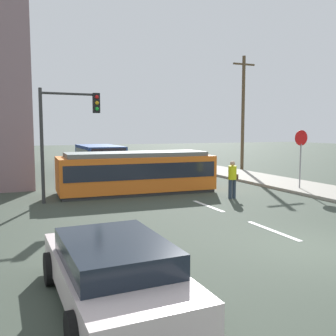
# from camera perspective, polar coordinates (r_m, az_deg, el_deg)

# --- Properties ---
(ground_plane) EXTENTS (120.00, 120.00, 0.00)m
(ground_plane) POSITION_cam_1_polar(r_m,az_deg,el_deg) (18.68, 0.12, -3.53)
(ground_plane) COLOR #3A4439
(sidewalk_curb_right) EXTENTS (3.20, 36.00, 0.14)m
(sidewalk_curb_right) POSITION_cam_1_polar(r_m,az_deg,el_deg) (19.32, 24.06, -3.52)
(sidewalk_curb_right) COLOR #9B978A
(sidewalk_curb_right) RESTS_ON ground
(lane_stripe_1) EXTENTS (0.16, 2.40, 0.01)m
(lane_stripe_1) POSITION_cam_1_polar(r_m,az_deg,el_deg) (11.90, 15.59, -9.15)
(lane_stripe_1) COLOR silver
(lane_stripe_1) RESTS_ON ground
(lane_stripe_2) EXTENTS (0.16, 2.40, 0.01)m
(lane_stripe_2) POSITION_cam_1_polar(r_m,az_deg,el_deg) (15.14, 6.09, -5.76)
(lane_stripe_2) COLOR silver
(lane_stripe_2) RESTS_ON ground
(lane_stripe_3) EXTENTS (0.16, 2.40, 0.01)m
(lane_stripe_3) POSITION_cam_1_polar(r_m,az_deg,el_deg) (24.45, -5.59, -1.33)
(lane_stripe_3) COLOR silver
(lane_stripe_3) RESTS_ON ground
(lane_stripe_4) EXTENTS (0.16, 2.40, 0.01)m
(lane_stripe_4) POSITION_cam_1_polar(r_m,az_deg,el_deg) (30.20, -8.99, -0.02)
(lane_stripe_4) COLOR silver
(lane_stripe_4) RESTS_ON ground
(streetcar_tram) EXTENTS (7.48, 2.83, 1.98)m
(streetcar_tram) POSITION_cam_1_polar(r_m,az_deg,el_deg) (18.17, -4.82, -0.56)
(streetcar_tram) COLOR orange
(streetcar_tram) RESTS_ON ground
(city_bus) EXTENTS (2.56, 5.56, 1.94)m
(city_bus) POSITION_cam_1_polar(r_m,az_deg,el_deg) (26.94, -10.34, 1.62)
(city_bus) COLOR navy
(city_bus) RESTS_ON ground
(pedestrian_crossing) EXTENTS (0.51, 0.36, 1.67)m
(pedestrian_crossing) POSITION_cam_1_polar(r_m,az_deg,el_deg) (16.82, 9.76, -1.41)
(pedestrian_crossing) COLOR #2B3746
(pedestrian_crossing) RESTS_ON ground
(parked_sedan_near) EXTENTS (2.06, 4.41, 1.19)m
(parked_sedan_near) POSITION_cam_1_polar(r_m,az_deg,el_deg) (6.77, -8.35, -15.07)
(parked_sedan_near) COLOR silver
(parked_sedan_near) RESTS_ON ground
(stop_sign) EXTENTS (0.76, 0.07, 2.88)m
(stop_sign) POSITION_cam_1_polar(r_m,az_deg,el_deg) (19.74, 19.53, 3.04)
(stop_sign) COLOR gray
(stop_sign) RESTS_ON sidewalk_curb_right
(traffic_light_mast) EXTENTS (2.48, 0.33, 4.72)m
(traffic_light_mast) POSITION_cam_1_polar(r_m,az_deg,el_deg) (16.27, -15.21, 6.56)
(traffic_light_mast) COLOR #333333
(traffic_light_mast) RESTS_ON ground
(utility_pole_mid) EXTENTS (1.80, 0.24, 8.41)m
(utility_pole_mid) POSITION_cam_1_polar(r_m,az_deg,el_deg) (28.63, 11.32, 8.41)
(utility_pole_mid) COLOR brown
(utility_pole_mid) RESTS_ON ground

